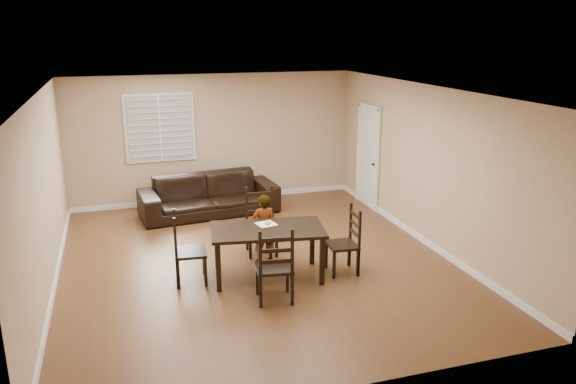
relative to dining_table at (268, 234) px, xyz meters
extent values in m
plane|color=#57311D|center=(-0.04, 0.62, -0.68)|extent=(7.00, 7.00, 0.00)
cube|color=tan|center=(-0.04, 4.12, 0.67)|extent=(6.00, 0.04, 2.70)
cube|color=tan|center=(-0.04, -2.88, 0.67)|extent=(6.00, 0.04, 2.70)
cube|color=tan|center=(-3.04, 0.62, 0.67)|extent=(0.04, 7.00, 2.70)
cube|color=tan|center=(2.96, 0.62, 0.67)|extent=(0.04, 7.00, 2.70)
cube|color=white|center=(-0.04, 0.62, 2.02)|extent=(6.00, 7.00, 0.04)
cube|color=white|center=(-1.14, 4.07, 0.97)|extent=(1.40, 0.08, 1.40)
cube|color=white|center=(2.93, 2.82, 0.34)|extent=(0.06, 0.94, 2.05)
cylinder|color=#332114|center=(2.90, 2.52, 0.27)|extent=(0.06, 0.06, 0.02)
cube|color=white|center=(-0.04, 4.11, -0.63)|extent=(6.00, 0.03, 0.10)
cube|color=white|center=(-3.02, 0.62, -0.63)|extent=(0.03, 7.00, 0.10)
cube|color=white|center=(2.95, 0.62, -0.63)|extent=(0.03, 7.00, 0.10)
cube|color=black|center=(0.00, 0.00, 0.06)|extent=(1.76, 1.17, 0.05)
cube|color=black|center=(-0.79, -0.26, -0.32)|extent=(0.08, 0.08, 0.72)
cube|color=black|center=(0.67, -0.49, -0.32)|extent=(0.08, 0.08, 0.72)
cube|color=black|center=(-0.67, 0.49, -0.32)|extent=(0.08, 0.08, 0.72)
cube|color=black|center=(0.79, 0.26, -0.32)|extent=(0.08, 0.08, 0.72)
cube|color=black|center=(0.14, 0.91, -0.21)|extent=(0.54, 0.51, 0.04)
cube|color=black|center=(0.17, 1.12, -0.13)|extent=(0.50, 0.10, 1.10)
cube|color=black|center=(-0.09, 0.74, -0.46)|extent=(0.05, 0.05, 0.45)
cube|color=black|center=(0.33, 0.69, -0.46)|extent=(0.05, 0.05, 0.45)
cube|color=black|center=(-0.05, 1.13, -0.46)|extent=(0.05, 0.05, 0.45)
cube|color=black|center=(0.38, 1.09, -0.46)|extent=(0.05, 0.05, 0.45)
cube|color=black|center=(-0.12, -0.74, -0.22)|extent=(0.54, 0.52, 0.04)
cube|color=black|center=(-0.14, -0.94, -0.14)|extent=(0.49, 0.11, 1.08)
cube|color=black|center=(0.12, -0.58, -0.46)|extent=(0.05, 0.05, 0.44)
cube|color=black|center=(-0.30, -0.52, -0.46)|extent=(0.05, 0.05, 0.44)
cube|color=black|center=(0.07, -0.96, -0.46)|extent=(0.05, 0.05, 0.44)
cube|color=black|center=(-0.35, -0.91, -0.46)|extent=(0.05, 0.05, 0.44)
cube|color=black|center=(-1.12, 0.17, -0.22)|extent=(0.49, 0.52, 0.04)
cube|color=black|center=(-1.32, 0.19, -0.15)|extent=(0.09, 0.48, 1.07)
cube|color=black|center=(-0.94, -0.05, -0.46)|extent=(0.05, 0.05, 0.44)
cube|color=black|center=(-0.90, 0.36, -0.46)|extent=(0.05, 0.05, 0.44)
cube|color=black|center=(-1.33, -0.02, -0.46)|extent=(0.05, 0.05, 0.44)
cube|color=black|center=(-1.29, 0.40, -0.46)|extent=(0.05, 0.05, 0.44)
cube|color=black|center=(1.12, -0.17, -0.24)|extent=(0.46, 0.49, 0.04)
cube|color=black|center=(1.31, -0.19, -0.17)|extent=(0.08, 0.46, 1.03)
cube|color=black|center=(0.95, 0.04, -0.47)|extent=(0.04, 0.04, 0.42)
cube|color=black|center=(0.92, -0.36, -0.47)|extent=(0.04, 0.04, 0.42)
cube|color=black|center=(1.32, 0.01, -0.47)|extent=(0.04, 0.04, 0.42)
cube|color=black|center=(1.29, -0.39, -0.47)|extent=(0.04, 0.04, 0.42)
imported|color=gray|center=(0.09, 0.59, -0.13)|extent=(0.43, 0.31, 1.11)
cube|color=silver|center=(0.03, 0.18, 0.09)|extent=(0.32, 0.32, 0.00)
torus|color=gold|center=(0.05, 0.18, 0.11)|extent=(0.11, 0.11, 0.04)
torus|color=white|center=(0.05, 0.18, 0.12)|extent=(0.10, 0.10, 0.02)
imported|color=black|center=(-0.33, 3.24, -0.29)|extent=(2.79, 1.31, 0.79)
camera|label=1|loc=(-2.02, -7.47, 2.89)|focal=35.00mm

